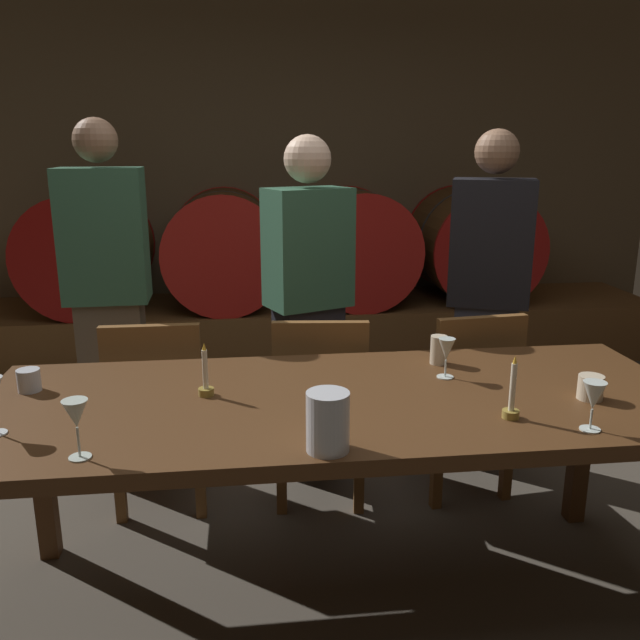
% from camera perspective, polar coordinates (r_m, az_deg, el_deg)
% --- Properties ---
extents(ground_plane, '(7.96, 7.96, 0.00)m').
position_cam_1_polar(ground_plane, '(2.73, 1.70, -20.42)').
color(ground_plane, '#4C443A').
extents(back_wall, '(6.12, 0.24, 2.76)m').
position_cam_1_polar(back_wall, '(5.40, -3.33, 12.88)').
color(back_wall, brown).
rests_on(back_wall, ground).
extents(barrel_shelf, '(5.51, 0.90, 0.42)m').
position_cam_1_polar(barrel_shelf, '(5.04, -2.73, -0.80)').
color(barrel_shelf, brown).
rests_on(barrel_shelf, ground).
extents(wine_barrel_far_left, '(0.85, 0.85, 0.85)m').
position_cam_1_polar(wine_barrel_far_left, '(5.01, -19.46, 5.62)').
color(wine_barrel_far_left, brown).
rests_on(wine_barrel_far_left, barrel_shelf).
extents(wine_barrel_center_left, '(0.85, 0.85, 0.85)m').
position_cam_1_polar(wine_barrel_center_left, '(4.89, -8.27, 6.11)').
color(wine_barrel_center_left, '#513319').
rests_on(wine_barrel_center_left, barrel_shelf).
extents(wine_barrel_center_right, '(0.85, 0.85, 0.85)m').
position_cam_1_polar(wine_barrel_center_right, '(4.97, 3.04, 6.37)').
color(wine_barrel_center_right, '#513319').
rests_on(wine_barrel_center_right, barrel_shelf).
extents(wine_barrel_far_right, '(0.85, 0.85, 0.85)m').
position_cam_1_polar(wine_barrel_far_right, '(5.20, 13.03, 6.40)').
color(wine_barrel_far_right, '#513319').
rests_on(wine_barrel_far_right, barrel_shelf).
extents(dining_table, '(2.35, 0.91, 0.78)m').
position_cam_1_polar(dining_table, '(2.21, 1.70, -8.35)').
color(dining_table, '#4C2D16').
rests_on(dining_table, ground).
extents(chair_left, '(0.40, 0.40, 0.88)m').
position_cam_1_polar(chair_left, '(2.95, -13.83, -7.23)').
color(chair_left, brown).
rests_on(chair_left, ground).
extents(chair_center, '(0.44, 0.44, 0.88)m').
position_cam_1_polar(chair_center, '(2.92, 0.00, -7.03)').
color(chair_center, brown).
rests_on(chair_center, ground).
extents(chair_right, '(0.44, 0.44, 0.88)m').
position_cam_1_polar(chair_right, '(3.06, 12.60, -6.32)').
color(chair_right, brown).
rests_on(chair_right, ground).
extents(guest_left, '(0.38, 0.25, 1.70)m').
position_cam_1_polar(guest_left, '(3.27, -17.80, 1.69)').
color(guest_left, brown).
rests_on(guest_left, ground).
extents(guest_center, '(0.44, 0.37, 1.63)m').
position_cam_1_polar(guest_center, '(3.17, -1.03, 1.37)').
color(guest_center, black).
rests_on(guest_center, ground).
extents(guest_right, '(0.44, 0.36, 1.65)m').
position_cam_1_polar(guest_right, '(3.33, 14.26, 1.73)').
color(guest_right, '#33384C').
rests_on(guest_right, ground).
extents(candle_left, '(0.05, 0.05, 0.18)m').
position_cam_1_polar(candle_left, '(2.21, -9.87, -5.28)').
color(candle_left, olive).
rests_on(candle_left, dining_table).
extents(candle_right, '(0.05, 0.05, 0.20)m').
position_cam_1_polar(candle_right, '(2.09, 16.26, -6.76)').
color(candle_right, olive).
rests_on(candle_right, dining_table).
extents(pitcher, '(0.12, 0.12, 0.17)m').
position_cam_1_polar(pitcher, '(1.79, 0.68, -8.79)').
color(pitcher, silver).
rests_on(pitcher, dining_table).
extents(wine_glass_center_left, '(0.07, 0.07, 0.16)m').
position_cam_1_polar(wine_glass_center_left, '(1.85, -20.38, -7.79)').
color(wine_glass_center_left, silver).
rests_on(wine_glass_center_left, dining_table).
extents(wine_glass_center_right, '(0.06, 0.06, 0.14)m').
position_cam_1_polar(wine_glass_center_right, '(2.37, 10.89, -2.63)').
color(wine_glass_center_right, silver).
rests_on(wine_glass_center_right, dining_table).
extents(wine_glass_far_right, '(0.07, 0.07, 0.15)m').
position_cam_1_polar(wine_glass_far_right, '(2.06, 22.61, -6.18)').
color(wine_glass_far_right, silver).
rests_on(wine_glass_far_right, dining_table).
extents(cup_left, '(0.08, 0.08, 0.08)m').
position_cam_1_polar(cup_left, '(2.43, -23.89, -4.79)').
color(cup_left, silver).
rests_on(cup_left, dining_table).
extents(cup_center, '(0.06, 0.06, 0.11)m').
position_cam_1_polar(cup_center, '(2.53, 10.23, -2.56)').
color(cup_center, beige).
rests_on(cup_center, dining_table).
extents(cup_right, '(0.08, 0.08, 0.08)m').
position_cam_1_polar(cup_right, '(2.33, 22.37, -5.41)').
color(cup_right, beige).
rests_on(cup_right, dining_table).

